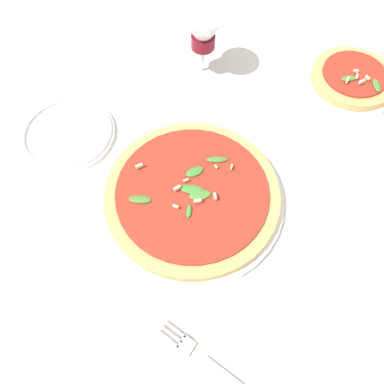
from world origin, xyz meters
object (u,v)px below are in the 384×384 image
object	(u,v)px
wine_glass	(203,34)
pizza_arugula_main	(192,195)
side_plate_white	(68,133)
pizza_personal_side	(352,79)
fork	(219,371)

from	to	relation	value
wine_glass	pizza_arugula_main	bearing A→B (deg)	102.74
side_plate_white	pizza_arugula_main	bearing A→B (deg)	166.40
pizza_personal_side	wine_glass	world-z (taller)	wine_glass
pizza_personal_side	fork	distance (m)	0.67
fork	side_plate_white	size ratio (longest dim) A/B	1.11
pizza_arugula_main	fork	size ratio (longest dim) A/B	1.60
pizza_personal_side	side_plate_white	bearing A→B (deg)	29.96
side_plate_white	wine_glass	bearing A→B (deg)	-129.39
pizza_arugula_main	pizza_personal_side	world-z (taller)	same
pizza_arugula_main	wine_glass	distance (m)	0.35
pizza_personal_side	wine_glass	distance (m)	0.35
pizza_arugula_main	side_plate_white	distance (m)	0.30
pizza_arugula_main	fork	xyz separation A→B (m)	(-0.12, 0.27, -0.01)
pizza_arugula_main	pizza_personal_side	bearing A→B (deg)	-123.78
wine_glass	fork	size ratio (longest dim) A/B	0.69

